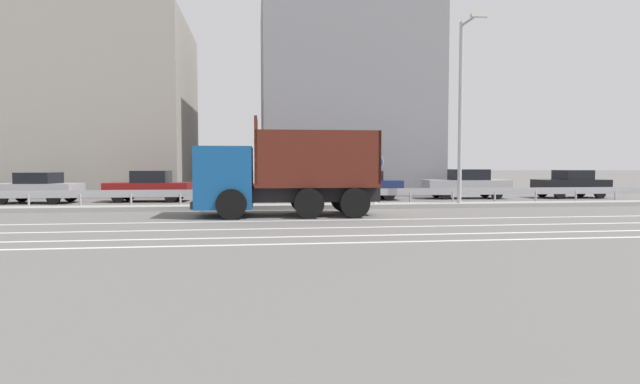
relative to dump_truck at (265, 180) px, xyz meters
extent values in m
plane|color=#605E5B|center=(3.61, 1.09, -1.29)|extent=(320.00, 320.00, 0.00)
cube|color=silver|center=(0.84, -1.81, -1.28)|extent=(68.57, 0.16, 0.01)
cube|color=silver|center=(0.84, -3.81, -1.28)|extent=(68.57, 0.16, 0.01)
cube|color=silver|center=(0.84, -5.52, -1.28)|extent=(68.57, 0.16, 0.01)
cube|color=silver|center=(0.84, -6.68, -1.28)|extent=(68.57, 0.16, 0.01)
cube|color=gray|center=(3.61, 2.79, -1.20)|extent=(37.71, 1.10, 0.18)
cube|color=#9EA0A5|center=(3.61, 4.00, -0.67)|extent=(68.57, 0.04, 0.32)
cylinder|color=#ADADB2|center=(-9.78, 4.00, -0.98)|extent=(0.09, 0.09, 0.62)
cylinder|color=#ADADB2|center=(-7.72, 4.00, -0.98)|extent=(0.09, 0.09, 0.62)
cylinder|color=#ADADB2|center=(-5.66, 4.00, -0.98)|extent=(0.09, 0.09, 0.62)
cylinder|color=#ADADB2|center=(-3.60, 4.00, -0.98)|extent=(0.09, 0.09, 0.62)
cylinder|color=#ADADB2|center=(-1.54, 4.00, -0.98)|extent=(0.09, 0.09, 0.62)
cylinder|color=#ADADB2|center=(0.52, 4.00, -0.98)|extent=(0.09, 0.09, 0.62)
cylinder|color=#ADADB2|center=(2.58, 4.00, -0.98)|extent=(0.09, 0.09, 0.62)
cylinder|color=#ADADB2|center=(4.64, 4.00, -0.98)|extent=(0.09, 0.09, 0.62)
cylinder|color=#ADADB2|center=(6.70, 4.00, -0.98)|extent=(0.09, 0.09, 0.62)
cylinder|color=#ADADB2|center=(8.76, 4.00, -0.98)|extent=(0.09, 0.09, 0.62)
cylinder|color=#ADADB2|center=(10.82, 4.00, -0.98)|extent=(0.09, 0.09, 0.62)
cylinder|color=#ADADB2|center=(12.88, 4.00, -0.98)|extent=(0.09, 0.09, 0.62)
cylinder|color=#ADADB2|center=(14.94, 4.00, -0.98)|extent=(0.09, 0.09, 0.62)
cylinder|color=#ADADB2|center=(17.00, 4.00, -0.98)|extent=(0.09, 0.09, 0.62)
cube|color=#144C8C|center=(-1.44, 0.02, 0.11)|extent=(2.00, 2.41, 2.17)
cube|color=black|center=(-2.44, 0.04, 0.49)|extent=(0.06, 2.05, 0.82)
cube|color=black|center=(-2.47, 0.04, -0.82)|extent=(0.13, 2.34, 0.24)
cube|color=black|center=(1.82, -0.03, -0.50)|extent=(4.59, 1.38, 0.53)
cube|color=#511E14|center=(1.82, -0.03, -0.18)|extent=(4.43, 2.35, 0.12)
cube|color=#511E14|center=(1.81, -1.12, 0.82)|extent=(4.39, 0.17, 1.88)
cube|color=#511E14|center=(1.84, 1.07, 0.82)|extent=(4.39, 0.17, 1.88)
cube|color=#511E14|center=(-0.32, 0.00, 1.06)|extent=(0.13, 2.29, 2.34)
cube|color=#511E14|center=(3.97, -0.06, 0.82)|extent=(0.13, 2.29, 1.88)
cylinder|color=black|center=(-1.17, -1.15, -0.77)|extent=(1.04, 0.34, 1.04)
cylinder|color=black|center=(-1.13, 1.18, -0.77)|extent=(1.04, 0.34, 1.04)
cylinder|color=black|center=(1.46, -1.19, -0.77)|extent=(1.04, 0.34, 1.04)
cylinder|color=black|center=(1.50, 1.14, -0.77)|extent=(1.04, 0.34, 1.04)
cylinder|color=black|center=(3.07, -1.21, -0.77)|extent=(1.04, 0.34, 1.04)
cylinder|color=black|center=(3.10, 1.12, -0.77)|extent=(1.04, 0.34, 1.04)
cylinder|color=white|center=(4.75, 2.79, -1.12)|extent=(0.16, 0.16, 0.33)
cylinder|color=black|center=(4.75, 2.79, -0.80)|extent=(0.16, 0.16, 0.33)
cylinder|color=white|center=(4.75, 2.79, -0.47)|extent=(0.16, 0.16, 0.33)
cylinder|color=black|center=(4.75, 2.79, -0.15)|extent=(0.16, 0.16, 0.33)
cylinder|color=white|center=(4.75, 2.79, 0.18)|extent=(0.16, 0.16, 0.33)
cylinder|color=#1E4CB2|center=(4.75, 2.79, 0.69)|extent=(0.70, 0.03, 0.70)
cylinder|color=white|center=(4.75, 2.79, 0.69)|extent=(0.75, 0.02, 0.75)
cylinder|color=#ADADB2|center=(8.56, 2.81, 2.74)|extent=(0.18, 0.18, 8.04)
cylinder|color=#ADADB2|center=(8.56, 1.96, 6.61)|extent=(0.10, 1.72, 0.10)
cube|color=silver|center=(8.56, 1.10, 6.53)|extent=(0.70, 0.20, 0.12)
cube|color=#A3A3A8|center=(-10.87, 7.47, -0.66)|extent=(4.00, 2.18, 0.66)
cube|color=black|center=(-10.75, 7.46, -0.06)|extent=(1.75, 1.77, 0.53)
cylinder|color=black|center=(-12.13, 6.69, -0.99)|extent=(0.61, 0.25, 0.60)
cylinder|color=black|center=(-11.99, 8.46, -0.99)|extent=(0.61, 0.25, 0.60)
cylinder|color=black|center=(-9.75, 6.49, -0.99)|extent=(0.61, 0.25, 0.60)
cylinder|color=black|center=(-9.60, 8.26, -0.99)|extent=(0.61, 0.25, 0.60)
cube|color=maroon|center=(-5.71, 7.93, -0.65)|extent=(4.22, 2.04, 0.67)
cube|color=black|center=(-5.58, 7.92, -0.02)|extent=(1.82, 1.67, 0.60)
cylinder|color=black|center=(-7.03, 7.17, -0.99)|extent=(0.61, 0.24, 0.60)
cylinder|color=black|center=(-6.93, 8.85, -0.99)|extent=(0.61, 0.24, 0.60)
cylinder|color=black|center=(-4.49, 7.01, -0.99)|extent=(0.61, 0.24, 0.60)
cylinder|color=black|center=(-4.38, 8.69, -0.99)|extent=(0.61, 0.24, 0.60)
cube|color=maroon|center=(0.46, 7.39, -0.68)|extent=(4.42, 2.03, 0.61)
cube|color=black|center=(0.59, 7.40, -0.16)|extent=(1.91, 1.66, 0.43)
cylinder|color=black|center=(-0.83, 6.47, -0.99)|extent=(0.61, 0.24, 0.60)
cylinder|color=black|center=(-0.93, 8.14, -0.99)|extent=(0.61, 0.24, 0.60)
cylinder|color=black|center=(1.85, 6.64, -0.99)|extent=(0.61, 0.24, 0.60)
cylinder|color=black|center=(1.74, 8.31, -0.99)|extent=(0.61, 0.24, 0.60)
cube|color=navy|center=(5.30, 7.92, -0.61)|extent=(4.20, 2.21, 0.75)
cube|color=black|center=(5.43, 7.91, 0.01)|extent=(1.83, 1.81, 0.50)
cylinder|color=black|center=(3.98, 7.10, -0.99)|extent=(0.61, 0.24, 0.60)
cylinder|color=black|center=(4.11, 8.92, -0.99)|extent=(0.61, 0.24, 0.60)
cylinder|color=black|center=(6.50, 6.92, -0.99)|extent=(0.61, 0.24, 0.60)
cylinder|color=black|center=(6.63, 8.74, -0.99)|extent=(0.61, 0.24, 0.60)
cube|color=#A3A3A8|center=(11.22, 8.18, -0.62)|extent=(4.67, 2.03, 0.73)
cube|color=black|center=(11.36, 8.17, 0.04)|extent=(2.01, 1.65, 0.58)
cylinder|color=black|center=(9.75, 7.45, -0.99)|extent=(0.61, 0.24, 0.60)
cylinder|color=black|center=(9.86, 9.09, -0.99)|extent=(0.61, 0.24, 0.60)
cylinder|color=black|center=(12.58, 7.27, -0.99)|extent=(0.61, 0.24, 0.60)
cylinder|color=black|center=(12.69, 8.91, -0.99)|extent=(0.61, 0.24, 0.60)
cube|color=black|center=(17.29, 7.90, -0.62)|extent=(3.86, 1.77, 0.74)
cube|color=black|center=(17.41, 7.90, 0.02)|extent=(1.62, 1.56, 0.53)
cylinder|color=black|center=(16.09, 7.06, -0.99)|extent=(0.60, 0.20, 0.60)
cylinder|color=black|center=(16.09, 8.74, -0.99)|extent=(0.60, 0.20, 0.60)
cylinder|color=black|center=(18.48, 7.06, -0.99)|extent=(0.60, 0.20, 0.60)
cylinder|color=black|center=(18.48, 8.74, -0.99)|extent=(0.60, 0.20, 0.60)
cube|color=gray|center=(-12.54, 15.63, 4.21)|extent=(15.70, 10.51, 11.00)
cube|color=gray|center=(5.52, 16.49, 5.46)|extent=(10.82, 12.65, 13.50)
camera|label=1|loc=(-0.33, -18.17, 0.54)|focal=28.00mm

